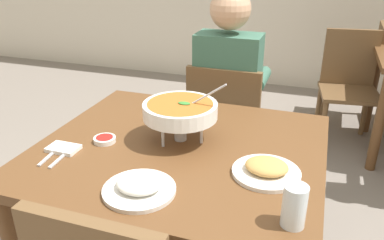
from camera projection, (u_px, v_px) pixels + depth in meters
dining_table_main at (180, 171)px, 1.61m from camera, size 1.12×1.00×0.78m
chair_diner_main at (226, 127)px, 2.35m from camera, size 0.44×0.44×0.90m
diner_main at (229, 88)px, 2.28m from camera, size 0.40×0.45×1.31m
curry_bowl at (180, 111)px, 1.56m from camera, size 0.33×0.30×0.26m
rice_plate at (139, 187)px, 1.26m from camera, size 0.24×0.24×0.06m
appetizer_plate at (266, 169)px, 1.36m from camera, size 0.24×0.24×0.06m
sauce_dish at (105, 139)px, 1.59m from camera, size 0.09×0.09×0.02m
napkin_folded at (63, 148)px, 1.52m from camera, size 0.12×0.08×0.02m
fork_utensil at (51, 154)px, 1.49m from camera, size 0.03×0.17×0.01m
spoon_utensil at (62, 157)px, 1.47m from camera, size 0.02×0.17×0.01m
drink_glass at (294, 208)px, 1.10m from camera, size 0.07×0.07×0.13m
chair_bg_right at (349, 81)px, 3.14m from camera, size 0.49×0.49×0.90m
chair_bg_window at (362, 68)px, 3.46m from camera, size 0.45×0.45×0.90m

